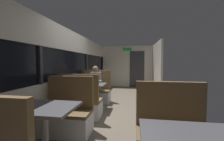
% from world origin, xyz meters
% --- Properties ---
extents(ground_plane, '(3.30, 9.20, 0.02)m').
position_xyz_m(ground_plane, '(0.00, 0.00, -0.01)').
color(ground_plane, '#665B4C').
extents(carriage_window_panel_left, '(0.09, 8.48, 2.30)m').
position_xyz_m(carriage_window_panel_left, '(-1.45, 0.00, 1.11)').
color(carriage_window_panel_left, beige).
rests_on(carriage_window_panel_left, ground_plane).
extents(carriage_end_bulkhead, '(2.90, 0.11, 2.30)m').
position_xyz_m(carriage_end_bulkhead, '(0.06, 4.19, 1.14)').
color(carriage_end_bulkhead, beige).
rests_on(carriage_end_bulkhead, ground_plane).
extents(carriage_aisle_panel_right, '(0.08, 2.40, 2.30)m').
position_xyz_m(carriage_aisle_panel_right, '(1.45, 3.00, 1.15)').
color(carriage_aisle_panel_right, beige).
rests_on(carriage_aisle_panel_right, ground_plane).
extents(dining_table_near_window, '(0.90, 0.70, 0.74)m').
position_xyz_m(dining_table_near_window, '(-0.89, -2.09, 0.64)').
color(dining_table_near_window, '#9E9EA3').
rests_on(dining_table_near_window, ground_plane).
extents(bench_near_window_facing_entry, '(0.95, 0.50, 1.10)m').
position_xyz_m(bench_near_window_facing_entry, '(-0.89, -1.39, 0.33)').
color(bench_near_window_facing_entry, silver).
rests_on(bench_near_window_facing_entry, ground_plane).
extents(dining_table_mid_window, '(0.90, 0.70, 0.74)m').
position_xyz_m(dining_table_mid_window, '(-0.89, 0.11, 0.64)').
color(dining_table_mid_window, '#9E9EA3').
rests_on(dining_table_mid_window, ground_plane).
extents(bench_mid_window_facing_end, '(0.95, 0.50, 1.10)m').
position_xyz_m(bench_mid_window_facing_end, '(-0.89, -0.59, 0.33)').
color(bench_mid_window_facing_end, silver).
rests_on(bench_mid_window_facing_end, ground_plane).
extents(bench_mid_window_facing_entry, '(0.95, 0.50, 1.10)m').
position_xyz_m(bench_mid_window_facing_entry, '(-0.89, 0.81, 0.33)').
color(bench_mid_window_facing_entry, silver).
rests_on(bench_mid_window_facing_entry, ground_plane).
extents(bench_front_aisle_facing_entry, '(0.95, 0.50, 1.10)m').
position_xyz_m(bench_front_aisle_facing_entry, '(0.89, -1.99, 0.33)').
color(bench_front_aisle_facing_entry, silver).
rests_on(bench_front_aisle_facing_entry, ground_plane).
extents(seated_passenger, '(0.47, 0.55, 1.26)m').
position_xyz_m(seated_passenger, '(-0.89, 0.74, 0.54)').
color(seated_passenger, '#26262D').
rests_on(seated_passenger, ground_plane).
extents(coffee_cup_primary, '(0.07, 0.07, 0.09)m').
position_xyz_m(coffee_cup_primary, '(-0.85, 0.08, 0.79)').
color(coffee_cup_primary, '#B23333').
rests_on(coffee_cup_primary, dining_table_mid_window).
extents(coffee_cup_secondary, '(0.07, 0.07, 0.09)m').
position_xyz_m(coffee_cup_secondary, '(-1.01, -2.20, 0.79)').
color(coffee_cup_secondary, '#B23333').
rests_on(coffee_cup_secondary, dining_table_near_window).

